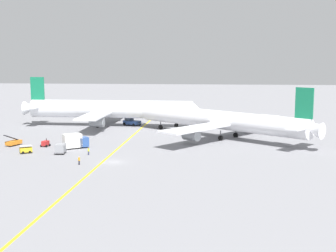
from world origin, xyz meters
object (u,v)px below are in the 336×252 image
object	(u,v)px
gse_catering_truck_tall	(75,141)
gse_gpu_cart_small	(45,143)
airliner_being_pushed	(219,120)
gse_container_dolly_flat	(60,148)
gse_belt_loader_portside	(14,142)
airliner_at_gate_left	(110,109)
gse_baggage_cart_trailing	(26,149)
ground_crew_wing_walker_right	(89,151)
pushback_tug	(132,122)
ground_crew_ramp_agent_by_cones	(79,160)

from	to	relation	value
gse_catering_truck_tall	gse_gpu_cart_small	size ratio (longest dim) A/B	2.59
airliner_being_pushed	gse_container_dolly_flat	size ratio (longest dim) A/B	14.45
airliner_being_pushed	gse_belt_loader_portside	xyz separation A→B (m)	(-49.89, -16.50, -3.89)
airliner_at_gate_left	gse_gpu_cart_small	world-z (taller)	airliner_at_gate_left
airliner_at_gate_left	gse_catering_truck_tall	distance (m)	36.83
gse_baggage_cart_trailing	gse_gpu_cart_small	distance (m)	8.17
gse_catering_truck_tall	gse_container_dolly_flat	distance (m)	6.51
gse_gpu_cart_small	ground_crew_wing_walker_right	distance (m)	15.56
pushback_tug	ground_crew_ramp_agent_by_cones	size ratio (longest dim) A/B	4.80
pushback_tug	gse_baggage_cart_trailing	xyz separation A→B (m)	(-15.73, -45.60, -0.30)
airliner_being_pushed	gse_container_dolly_flat	bearing A→B (deg)	-144.91
pushback_tug	gse_gpu_cart_small	xyz separation A→B (m)	(-14.24, -37.57, -0.37)
airliner_being_pushed	gse_container_dolly_flat	world-z (taller)	airliner_being_pushed
gse_catering_truck_tall	gse_container_dolly_flat	bearing A→B (deg)	-102.92
gse_container_dolly_flat	ground_crew_wing_walker_right	xyz separation A→B (m)	(6.64, -0.82, -0.30)
airliner_being_pushed	gse_catering_truck_tall	size ratio (longest dim) A/B	8.07
gse_gpu_cart_small	gse_container_dolly_flat	world-z (taller)	gse_container_dolly_flat
airliner_at_gate_left	ground_crew_ramp_agent_by_cones	xyz separation A→B (m)	(5.79, -53.15, -4.42)
airliner_at_gate_left	gse_gpu_cart_small	size ratio (longest dim) A/B	23.85
gse_container_dolly_flat	gse_belt_loader_portside	size ratio (longest dim) A/B	0.68
pushback_tug	gse_belt_loader_portside	distance (m)	43.30
gse_gpu_cart_small	ground_crew_ramp_agent_by_cones	world-z (taller)	gse_gpu_cart_small
ground_crew_wing_walker_right	ground_crew_ramp_agent_by_cones	distance (m)	9.38
airliner_at_gate_left	ground_crew_ramp_agent_by_cones	distance (m)	53.64
ground_crew_ramp_agent_by_cones	airliner_being_pushed	bearing A→B (deg)	51.29
gse_belt_loader_portside	ground_crew_ramp_agent_by_cones	distance (m)	28.63
gse_gpu_cart_small	gse_belt_loader_portside	bearing A→B (deg)	176.15
gse_belt_loader_portside	airliner_at_gate_left	bearing A→B (deg)	65.13
ground_crew_ramp_agent_by_cones	airliner_at_gate_left	bearing A→B (deg)	96.21
gse_catering_truck_tall	gse_belt_loader_portside	distance (m)	16.16
airliner_being_pushed	gse_catering_truck_tall	world-z (taller)	airliner_being_pushed
gse_baggage_cart_trailing	gse_belt_loader_portside	xyz separation A→B (m)	(-6.72, 8.58, -0.04)
gse_gpu_cart_small	ground_crew_wing_walker_right	world-z (taller)	gse_gpu_cart_small
gse_baggage_cart_trailing	airliner_being_pushed	bearing A→B (deg)	30.15
gse_catering_truck_tall	gse_gpu_cart_small	distance (m)	7.99
airliner_being_pushed	gse_belt_loader_portside	bearing A→B (deg)	-161.70
gse_baggage_cart_trailing	gse_container_dolly_flat	world-z (taller)	gse_container_dolly_flat
airliner_being_pushed	gse_gpu_cart_small	size ratio (longest dim) A/B	20.91
airliner_being_pushed	gse_belt_loader_portside	size ratio (longest dim) A/B	9.81
pushback_tug	ground_crew_wing_walker_right	world-z (taller)	pushback_tug
gse_container_dolly_flat	ground_crew_wing_walker_right	world-z (taller)	gse_container_dolly_flat
gse_baggage_cart_trailing	gse_belt_loader_portside	world-z (taller)	gse_belt_loader_portside
ground_crew_ramp_agent_by_cones	gse_catering_truck_tall	bearing A→B (deg)	109.53
gse_gpu_cart_small	ground_crew_wing_walker_right	bearing A→B (deg)	-33.48
pushback_tug	gse_container_dolly_flat	size ratio (longest dim) A/B	2.35
airliner_at_gate_left	airliner_being_pushed	world-z (taller)	airliner_at_gate_left
gse_belt_loader_portside	ground_crew_ramp_agent_by_cones	size ratio (longest dim) A/B	3.01
gse_container_dolly_flat	pushback_tug	bearing A→B (deg)	80.13
gse_catering_truck_tall	ground_crew_wing_walker_right	world-z (taller)	gse_catering_truck_tall
ground_crew_wing_walker_right	gse_baggage_cart_trailing	bearing A→B (deg)	177.79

